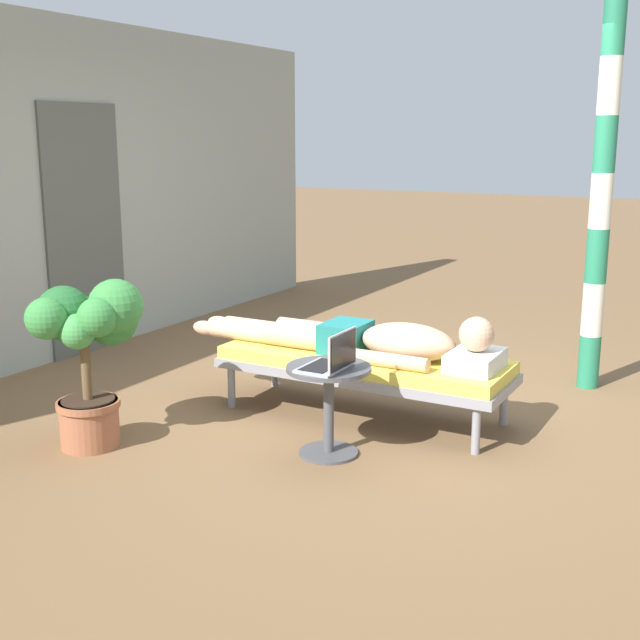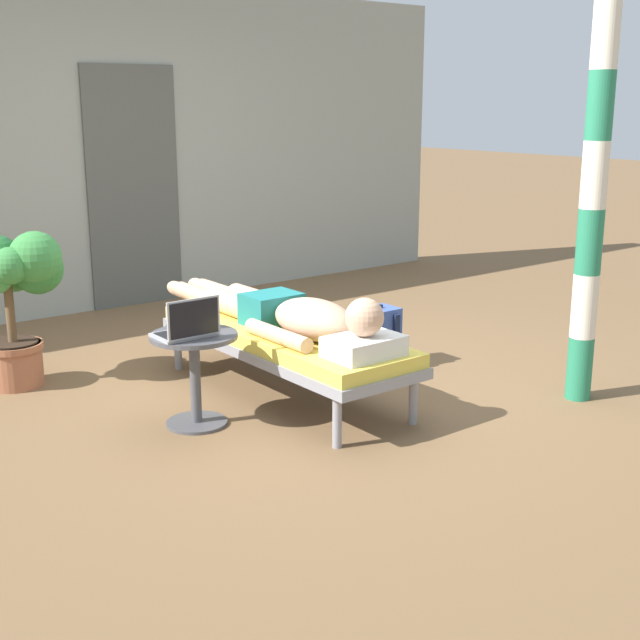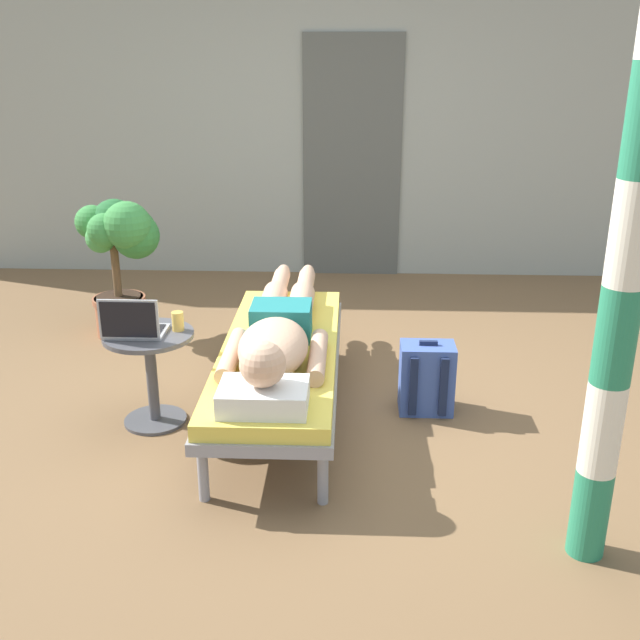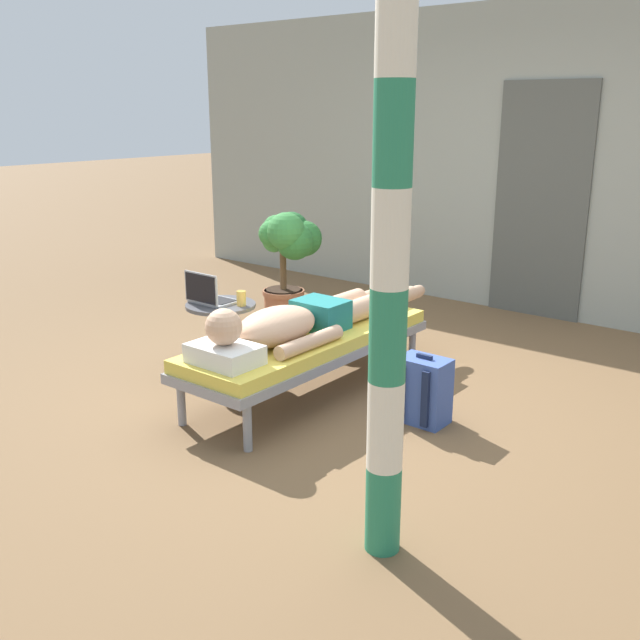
{
  "view_description": "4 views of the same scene",
  "coord_description": "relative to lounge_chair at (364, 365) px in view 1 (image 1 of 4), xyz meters",
  "views": [
    {
      "loc": [
        -4.76,
        -2.29,
        1.79
      ],
      "look_at": [
        -0.37,
        0.14,
        0.65
      ],
      "focal_mm": 45.91,
      "sensor_mm": 36.0,
      "label": 1
    },
    {
      "loc": [
        -3.09,
        -4.17,
        1.76
      ],
      "look_at": [
        -0.06,
        -0.26,
        0.48
      ],
      "focal_mm": 48.2,
      "sensor_mm": 36.0,
      "label": 2
    },
    {
      "loc": [
        0.18,
        -3.83,
        1.97
      ],
      "look_at": [
        0.02,
        -0.17,
        0.6
      ],
      "focal_mm": 41.96,
      "sensor_mm": 36.0,
      "label": 3
    },
    {
      "loc": [
        2.64,
        -3.51,
        1.82
      ],
      "look_at": [
        0.02,
        -0.24,
        0.58
      ],
      "focal_mm": 40.67,
      "sensor_mm": 36.0,
      "label": 4
    }
  ],
  "objects": [
    {
      "name": "laptop",
      "position": [
        -0.74,
        -0.17,
        0.24
      ],
      "size": [
        0.31,
        0.24,
        0.23
      ],
      "color": "#A5A8AD",
      "rests_on": "side_table"
    },
    {
      "name": "potted_plant",
      "position": [
        -1.2,
        1.19,
        0.3
      ],
      "size": [
        0.62,
        0.6,
        0.98
      ],
      "color": "#9E5B3D",
      "rests_on": "ground"
    },
    {
      "name": "house_wall_back",
      "position": [
        0.0,
        2.85,
        1.0
      ],
      "size": [
        7.6,
        0.2,
        2.7
      ],
      "primitive_type": "cube",
      "color": "#999E93",
      "rests_on": "ground"
    },
    {
      "name": "side_table",
      "position": [
        -0.68,
        -0.11,
        0.01
      ],
      "size": [
        0.48,
        0.48,
        0.52
      ],
      "color": "#4C4C51",
      "rests_on": "ground"
    },
    {
      "name": "porch_post",
      "position": [
        1.36,
        -1.15,
        1.0
      ],
      "size": [
        0.15,
        0.15,
        2.68
      ],
      "color": "#267F59",
      "rests_on": "ground"
    },
    {
      "name": "ground_plane",
      "position": [
        0.2,
        0.09,
        -0.35
      ],
      "size": [
        40.0,
        40.0,
        0.0
      ],
      "primitive_type": "plane",
      "color": "brown"
    },
    {
      "name": "drink_glass",
      "position": [
        -0.53,
        -0.06,
        0.23
      ],
      "size": [
        0.06,
        0.06,
        0.1
      ],
      "primitive_type": "cylinder",
      "color": "gold",
      "rests_on": "side_table"
    },
    {
      "name": "house_door_panel",
      "position": [
        0.38,
        2.74,
        0.67
      ],
      "size": [
        0.84,
        0.03,
        2.04
      ],
      "primitive_type": "cube",
      "color": "#545651",
      "rests_on": "ground"
    },
    {
      "name": "person_reclining",
      "position": [
        -0.0,
        -0.06,
        0.17
      ],
      "size": [
        0.53,
        2.17,
        0.32
      ],
      "color": "white",
      "rests_on": "lounge_chair"
    },
    {
      "name": "backpack",
      "position": [
        0.82,
        0.09,
        -0.15
      ],
      "size": [
        0.3,
        0.26,
        0.42
      ],
      "color": "#3F59A5",
      "rests_on": "ground"
    },
    {
      "name": "lounge_chair",
      "position": [
        0.0,
        0.0,
        0.0
      ],
      "size": [
        0.64,
        1.9,
        0.42
      ],
      "color": "gray",
      "rests_on": "ground"
    }
  ]
}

